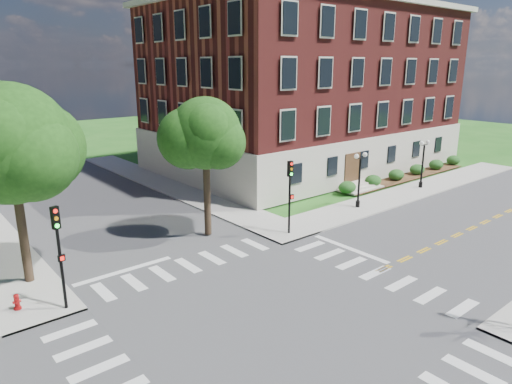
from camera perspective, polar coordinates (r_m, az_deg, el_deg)
ground at (r=20.67m, az=2.37°, el=-15.63°), size 160.00×160.00×0.00m
road_ew at (r=20.67m, az=2.37°, el=-15.62°), size 90.00×12.00×0.01m
road_ns at (r=20.67m, az=2.37°, el=-15.62°), size 12.00×90.00×0.01m
sidewalk_ne at (r=40.83m, az=3.98°, el=0.43°), size 34.00×34.00×0.12m
crosswalk_east at (r=25.51m, az=14.66°, el=-9.78°), size 2.20×10.20×0.02m
stop_bar_east at (r=28.32m, az=11.66°, el=-6.98°), size 0.40×5.50×0.00m
main_building at (r=50.24m, az=6.14°, el=12.80°), size 30.60×22.40×16.50m
shrub_row at (r=46.89m, az=18.28°, el=1.59°), size 18.00×2.00×1.30m
tree_c at (r=24.39m, az=-28.41°, el=5.28°), size 5.76×5.76×9.91m
tree_d at (r=28.32m, az=-6.36°, el=7.23°), size 4.46×4.46×8.79m
traffic_signal_ne at (r=29.06m, az=4.26°, el=0.54°), size 0.35×0.39×4.80m
traffic_signal_nw at (r=21.68m, az=-23.43°, el=-6.07°), size 0.36×0.42×4.80m
twin_lamp_west at (r=35.52m, az=12.80°, el=1.87°), size 1.36×0.36×4.23m
twin_lamp_east at (r=42.99m, az=20.14°, el=3.65°), size 1.36×0.36×4.23m
fire_hydrant at (r=23.57m, az=-27.71°, el=-12.11°), size 0.35×0.35×0.75m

